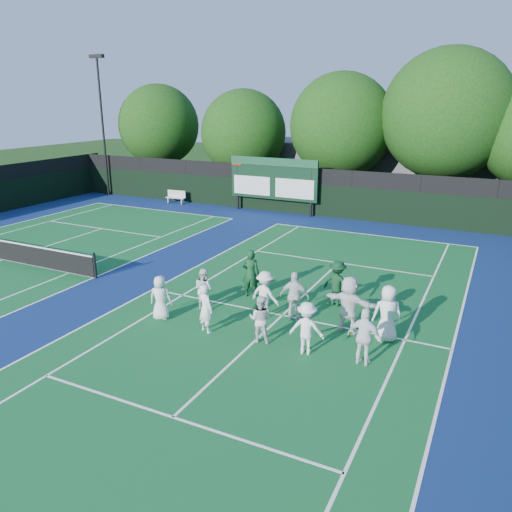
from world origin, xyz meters
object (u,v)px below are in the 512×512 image
at_px(scoreboard, 273,179).
at_px(bench, 176,196).
at_px(tennis_net, 3,250).
at_px(coach_left, 251,273).

xyz_separation_m(scoreboard, bench, (-7.44, -0.22, -1.70)).
distance_m(tennis_net, bench, 14.37).
relative_size(scoreboard, coach_left, 3.28).
relative_size(tennis_net, bench, 7.77).
relative_size(tennis_net, coach_left, 6.18).
xyz_separation_m(bench, coach_left, (12.68, -13.28, 0.43)).
bearing_deg(coach_left, scoreboard, -87.89).
bearing_deg(tennis_net, bench, 91.82).
bearing_deg(coach_left, tennis_net, -14.01).
relative_size(scoreboard, tennis_net, 0.53).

